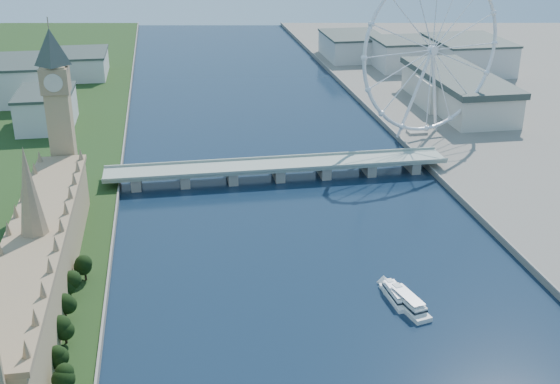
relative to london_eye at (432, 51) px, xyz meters
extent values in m
cube|color=tan|center=(-247.98, -185.08, -50.52)|extent=(24.00, 200.00, 28.00)
cone|color=#937A59|center=(-247.98, -185.08, -14.52)|extent=(12.00, 12.00, 40.00)
cube|color=tan|center=(-247.98, -77.08, -24.52)|extent=(13.00, 13.00, 80.00)
cube|color=#937A59|center=(-247.98, -77.08, 7.48)|extent=(15.00, 15.00, 14.00)
pyramid|color=#2D3833|center=(-247.98, -77.08, 35.48)|extent=(20.02, 20.02, 20.00)
cube|color=gray|center=(-119.98, -55.08, -59.02)|extent=(220.00, 22.00, 2.00)
cube|color=gray|center=(-209.98, -55.08, -63.77)|extent=(6.00, 20.00, 7.50)
cube|color=gray|center=(-179.98, -55.08, -63.77)|extent=(6.00, 20.00, 7.50)
cube|color=gray|center=(-149.98, -55.08, -63.77)|extent=(6.00, 20.00, 7.50)
cube|color=gray|center=(-119.98, -55.08, -63.77)|extent=(6.00, 20.00, 7.50)
cube|color=gray|center=(-89.98, -55.08, -63.77)|extent=(6.00, 20.00, 7.50)
cube|color=gray|center=(-59.98, -55.08, -63.77)|extent=(6.00, 20.00, 7.50)
cube|color=gray|center=(-29.98, -55.08, -63.77)|extent=(6.00, 20.00, 7.50)
torus|color=silver|center=(0.02, -0.08, 0.48)|extent=(113.60, 39.12, 118.60)
cylinder|color=silver|center=(0.02, -0.08, 0.48)|extent=(7.25, 6.61, 6.00)
cube|color=gray|center=(-2.98, 9.92, -63.52)|extent=(14.00, 10.00, 2.00)
cube|color=beige|center=(-279.98, 74.92, -51.52)|extent=(40.00, 60.00, 26.00)
cube|color=beige|center=(-319.98, 164.92, -48.52)|extent=(60.00, 80.00, 32.00)
cube|color=beige|center=(-269.98, 244.92, -53.52)|extent=(50.00, 70.00, 22.00)
cube|color=beige|center=(60.02, 224.92, -50.52)|extent=(60.00, 60.00, 28.00)
cube|color=beige|center=(120.02, 204.92, -49.52)|extent=(70.00, 90.00, 30.00)
cube|color=beige|center=(20.02, 284.92, -52.52)|extent=(60.00, 80.00, 24.00)
camera|label=1|loc=(-188.52, -471.48, 99.37)|focal=45.00mm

